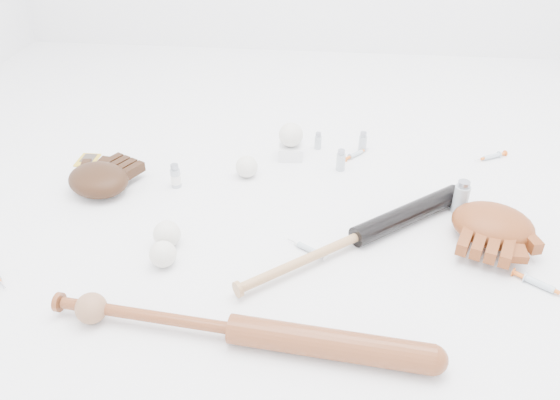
# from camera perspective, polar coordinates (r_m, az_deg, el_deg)

# --- Properties ---
(bat_dark) EXTENTS (0.64, 0.55, 0.06)m
(bat_dark) POSITION_cam_1_polar(r_m,az_deg,el_deg) (1.47, 8.13, -3.78)
(bat_dark) COLOR black
(bat_dark) RESTS_ON ground
(bat_wood) EXTENTS (0.89, 0.15, 0.06)m
(bat_wood) POSITION_cam_1_polar(r_m,az_deg,el_deg) (1.21, -4.85, -13.29)
(bat_wood) COLOR brown
(bat_wood) RESTS_ON ground
(glove_dark) EXTENTS (0.32, 0.32, 0.09)m
(glove_dark) POSITION_cam_1_polar(r_m,az_deg,el_deg) (1.76, -18.45, 2.07)
(glove_dark) COLOR #321B0D
(glove_dark) RESTS_ON ground
(glove_tan) EXTENTS (0.33, 0.33, 0.09)m
(glove_tan) POSITION_cam_1_polar(r_m,az_deg,el_deg) (1.58, 21.35, -2.39)
(glove_tan) COLOR brown
(glove_tan) RESTS_ON ground
(trading_card) EXTENTS (0.06, 0.09, 0.00)m
(trading_card) POSITION_cam_1_polar(r_m,az_deg,el_deg) (1.97, -19.47, 3.95)
(trading_card) COLOR gold
(trading_card) RESTS_ON ground
(pedestal) EXTENTS (0.09, 0.09, 0.04)m
(pedestal) POSITION_cam_1_polar(r_m,az_deg,el_deg) (1.87, 1.13, 5.10)
(pedestal) COLOR white
(pedestal) RESTS_ON ground
(baseball_on_pedestal) EXTENTS (0.08, 0.08, 0.08)m
(baseball_on_pedestal) POSITION_cam_1_polar(r_m,az_deg,el_deg) (1.84, 1.15, 6.83)
(baseball_on_pedestal) COLOR silver
(baseball_on_pedestal) RESTS_ON pedestal
(baseball_left) EXTENTS (0.07, 0.07, 0.07)m
(baseball_left) POSITION_cam_1_polar(r_m,az_deg,el_deg) (1.42, -12.13, -5.55)
(baseball_left) COLOR silver
(baseball_left) RESTS_ON ground
(baseball_upper) EXTENTS (0.07, 0.07, 0.07)m
(baseball_upper) POSITION_cam_1_polar(r_m,az_deg,el_deg) (1.75, -3.50, 3.50)
(baseball_upper) COLOR silver
(baseball_upper) RESTS_ON ground
(baseball_mid) EXTENTS (0.07, 0.07, 0.07)m
(baseball_mid) POSITION_cam_1_polar(r_m,az_deg,el_deg) (1.48, -11.73, -3.50)
(baseball_mid) COLOR silver
(baseball_mid) RESTS_ON ground
(baseball_aged) EXTENTS (0.07, 0.07, 0.07)m
(baseball_aged) POSITION_cam_1_polar(r_m,az_deg,el_deg) (1.32, -19.12, -10.64)
(baseball_aged) COLOR #976848
(baseball_aged) RESTS_ON ground
(syringe_1) EXTENTS (0.13, 0.09, 0.02)m
(syringe_1) POSITION_cam_1_polar(r_m,az_deg,el_deg) (1.45, 2.91, -5.09)
(syringe_1) COLOR #ADBCC6
(syringe_1) RESTS_ON ground
(syringe_2) EXTENTS (0.11, 0.11, 0.02)m
(syringe_2) POSITION_cam_1_polar(r_m,az_deg,el_deg) (1.90, 7.94, 4.78)
(syringe_2) COLOR #ADBCC6
(syringe_2) RESTS_ON ground
(syringe_3) EXTENTS (0.14, 0.11, 0.02)m
(syringe_3) POSITION_cam_1_polar(r_m,az_deg,el_deg) (1.48, 25.49, -7.92)
(syringe_3) COLOR #ADBCC6
(syringe_3) RESTS_ON ground
(syringe_4) EXTENTS (0.14, 0.09, 0.02)m
(syringe_4) POSITION_cam_1_polar(r_m,az_deg,el_deg) (2.00, 21.23, 4.26)
(syringe_4) COLOR #ADBCC6
(syringe_4) RESTS_ON ground
(vial_0) EXTENTS (0.03, 0.03, 0.07)m
(vial_0) POSITION_cam_1_polar(r_m,az_deg,el_deg) (1.92, 8.64, 6.06)
(vial_0) COLOR #A8B1B9
(vial_0) RESTS_ON ground
(vial_1) EXTENTS (0.02, 0.02, 0.06)m
(vial_1) POSITION_cam_1_polar(r_m,az_deg,el_deg) (1.92, 4.00, 6.21)
(vial_1) COLOR #A8B1B9
(vial_1) RESTS_ON ground
(vial_2) EXTENTS (0.03, 0.03, 0.07)m
(vial_2) POSITION_cam_1_polar(r_m,az_deg,el_deg) (1.80, 6.38, 4.18)
(vial_2) COLOR #A8B1B9
(vial_2) RESTS_ON ground
(vial_3) EXTENTS (0.04, 0.04, 0.10)m
(vial_3) POSITION_cam_1_polar(r_m,az_deg,el_deg) (1.66, 18.40, 0.31)
(vial_3) COLOR #A8B1B9
(vial_3) RESTS_ON ground
(vial_4) EXTENTS (0.03, 0.03, 0.08)m
(vial_4) POSITION_cam_1_polar(r_m,az_deg,el_deg) (1.73, -10.87, 2.51)
(vial_4) COLOR #A8B1B9
(vial_4) RESTS_ON ground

